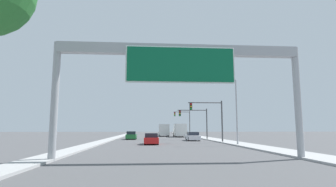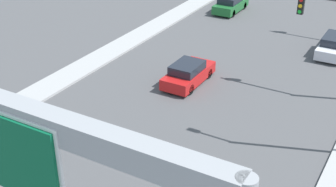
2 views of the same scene
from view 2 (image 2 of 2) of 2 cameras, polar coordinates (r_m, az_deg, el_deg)
The scene contains 3 objects.
car_near_center at distance 43.68m, azimuth 7.63°, elevation 10.74°, with size 1.81×4.34×1.48m.
car_near_right at distance 29.57m, azimuth 2.48°, elevation 2.45°, with size 1.82×4.23×1.43m.
car_mid_center at distance 36.06m, azimuth 19.74°, elevation 5.60°, with size 1.89×4.76×1.44m.
Camera 2 is at (10.44, 11.08, 13.31)m, focal length 50.00 mm.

